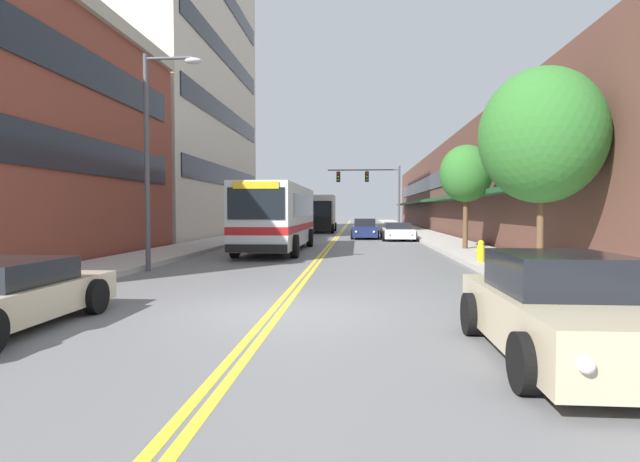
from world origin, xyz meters
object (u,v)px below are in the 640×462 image
Objects in this scene: city_bus at (279,215)px; car_beige_parked_right_foreground at (562,311)px; box_truck at (321,213)px; traffic_signal_mast at (373,185)px; street_lamp_left_near at (155,142)px; car_white_parked_right_mid at (398,232)px; car_navy_moving_lead at (365,229)px; car_red_parked_left_mid at (273,230)px; street_tree_right_near at (542,136)px; fire_hydrant at (481,251)px; street_tree_right_mid at (466,174)px.

city_bus is 18.90m from car_beige_parked_right_foreground.
traffic_signal_mast is (4.76, -1.50, 2.53)m from box_truck.
street_lamp_left_near is at bearing -107.40° from city_bus.
car_white_parked_right_mid is 20.60m from street_lamp_left_near.
car_red_parked_left_mid is at bearing -168.61° from car_navy_moving_lead.
box_truck is 1.05× the size of traffic_signal_mast.
fire_hydrant is at bearing 107.99° from street_tree_right_near.
box_truck is at bearing 162.47° from traffic_signal_mast.
fire_hydrant is (10.97, 2.08, -3.66)m from street_lamp_left_near.
box_truck is at bearing 111.65° from street_tree_right_mid.
car_beige_parked_right_foreground is at bearing -81.06° from box_truck.
car_beige_parked_right_foreground is 0.72× the size of street_tree_right_near.
city_bus is at bearing 141.75° from fire_hydrant.
car_beige_parked_right_foreground is (8.73, -27.86, 0.03)m from car_red_parked_left_mid.
traffic_signal_mast is 20.45m from street_tree_right_mid.
fire_hydrant is at bearing -84.01° from car_white_parked_right_mid.
city_bus is at bearing -125.04° from car_white_parked_right_mid.
car_white_parked_right_mid is (8.66, -0.79, -0.05)m from car_red_parked_left_mid.
car_white_parked_right_mid is 16.03m from fire_hydrant.
street_lamp_left_near reaches higher than car_white_parked_right_mid.
street_tree_right_near is (9.25, -9.51, 2.37)m from city_bus.
car_white_parked_right_mid is at bearing 97.95° from street_tree_right_near.
street_tree_right_mid is at bearing 82.87° from fire_hydrant.
city_bus reaches higher than car_red_parked_left_mid.
street_tree_right_mid reaches higher than car_beige_parked_right_foreground.
car_red_parked_left_mid is at bearing 174.77° from car_white_parked_right_mid.
street_tree_right_mid reaches higher than car_white_parked_right_mid.
city_bus reaches higher than fire_hydrant.
traffic_signal_mast reaches higher than car_beige_parked_right_foreground.
street_lamp_left_near is at bearing -169.28° from fire_hydrant.
box_truck is 1.36× the size of street_tree_right_mid.
box_truck is (-3.89, 9.99, 1.09)m from car_navy_moving_lead.
city_bus is 9.34m from street_lamp_left_near.
street_lamp_left_near is at bearing -109.44° from car_navy_moving_lead.
fire_hydrant is (7.77, -28.02, -1.17)m from box_truck.
street_tree_right_near reaches higher than car_navy_moving_lead.
car_red_parked_left_mid is 1.06× the size of car_beige_parked_right_foreground.
car_navy_moving_lead is (-2.27, 29.16, -0.00)m from car_beige_parked_right_foreground.
traffic_signal_mast is (0.87, 8.48, 3.61)m from car_navy_moving_lead.
street_tree_right_near reaches higher than car_white_parked_right_mid.
street_lamp_left_near is at bearing 175.66° from street_tree_right_near.
car_white_parked_right_mid is 13.58m from box_truck.
city_bus reaches higher than car_navy_moving_lead.
fire_hydrant is at bearing -58.29° from car_red_parked_left_mid.
street_tree_right_near is (11.94, -0.91, -0.06)m from street_lamp_left_near.
car_white_parked_right_mid is at bearing 54.96° from city_bus.
car_navy_moving_lead is 0.70× the size of box_truck.
car_red_parked_left_mid is 0.68× the size of box_truck.
car_beige_parked_right_foreground is (6.67, -17.65, -1.14)m from city_bus.
street_tree_right_near is at bearing -45.81° from city_bus.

